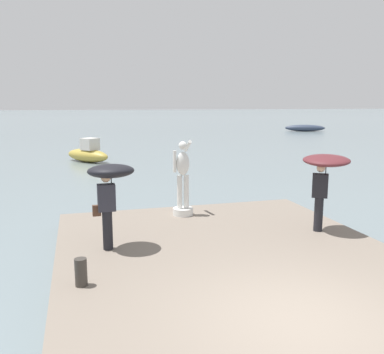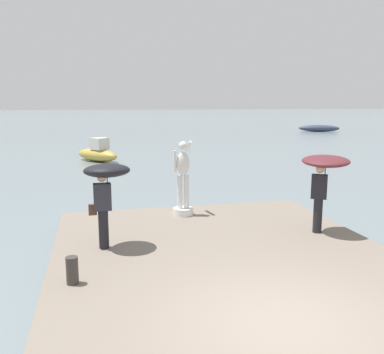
{
  "view_description": "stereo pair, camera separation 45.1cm",
  "coord_description": "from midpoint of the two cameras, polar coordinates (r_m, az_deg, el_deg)",
  "views": [
    {
      "loc": [
        -3.12,
        -5.15,
        3.62
      ],
      "look_at": [
        0.0,
        6.05,
        1.55
      ],
      "focal_mm": 38.85,
      "sensor_mm": 36.0,
      "label": 1
    },
    {
      "loc": [
        -2.68,
        -5.26,
        3.62
      ],
      "look_at": [
        0.0,
        6.05,
        1.55
      ],
      "focal_mm": 38.85,
      "sensor_mm": 36.0,
      "label": 2
    }
  ],
  "objects": [
    {
      "name": "onlooker_right",
      "position": [
        10.8,
        18.81,
        0.9
      ],
      "size": [
        1.59,
        1.59,
        1.98
      ],
      "color": "black",
      "rests_on": "pier"
    },
    {
      "name": "boat_mid",
      "position": [
        56.69,
        17.25,
        6.41
      ],
      "size": [
        5.22,
        3.25,
        0.86
      ],
      "color": "#2D384C",
      "rests_on": "ground"
    },
    {
      "name": "statue_white_figure",
      "position": [
        12.0,
        -0.16,
        -0.98
      ],
      "size": [
        0.59,
        0.85,
        2.19
      ],
      "color": "white",
      "rests_on": "pier"
    },
    {
      "name": "ground_plane",
      "position": [
        45.44,
        -9.68,
        5.37
      ],
      "size": [
        400.0,
        400.0,
        0.0
      ],
      "primitive_type": "plane",
      "color": "slate"
    },
    {
      "name": "onlooker_left",
      "position": [
        9.3,
        -10.41,
        -0.48
      ],
      "size": [
        1.05,
        1.06,
        1.93
      ],
      "color": "black",
      "rests_on": "pier"
    },
    {
      "name": "mooring_bollard",
      "position": [
        7.89,
        -14.52,
        -12.32
      ],
      "size": [
        0.22,
        0.22,
        0.51
      ],
      "primitive_type": "cylinder",
      "color": "#38332D",
      "rests_on": "pier"
    },
    {
      "name": "boat_far",
      "position": [
        26.79,
        -12.35,
        3.2
      ],
      "size": [
        3.05,
        3.45,
        1.5
      ],
      "color": "#B2993D",
      "rests_on": "ground"
    },
    {
      "name": "pier",
      "position": [
        8.6,
        7.75,
        -13.42
      ],
      "size": [
        7.37,
        10.27,
        0.4
      ],
      "primitive_type": "cube",
      "color": "slate",
      "rests_on": "ground"
    }
  ]
}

